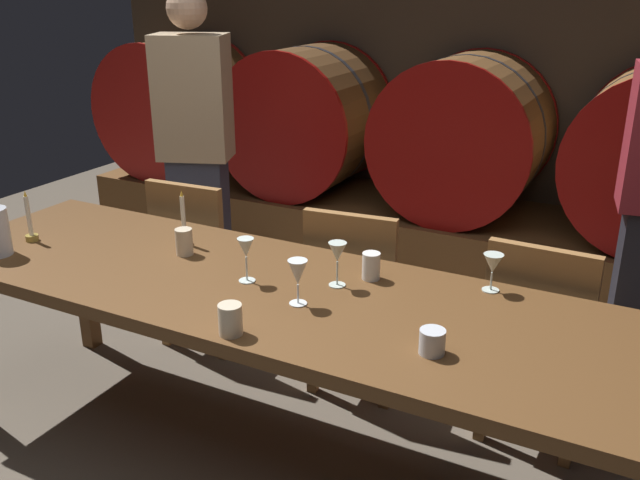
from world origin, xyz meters
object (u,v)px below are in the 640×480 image
(chair_left, at_px, (200,255))
(cup_far_left, at_px, (184,242))
(wine_barrel_left, at_px, (306,120))
(cup_far_right, at_px, (432,342))
(wine_barrel_far_left, at_px, (179,106))
(chair_right, at_px, (540,333))
(wine_barrel_center, at_px, (464,136))
(candle_left, at_px, (30,227))
(wine_glass_far_left, at_px, (246,250))
(candle_right, at_px, (184,229))
(chair_center, at_px, (357,291))
(cup_center_left, at_px, (230,319))
(wine_glass_center_right, at_px, (337,254))
(wine_glass_far_right, at_px, (493,265))
(wine_glass_center_left, at_px, (298,274))
(dining_table, at_px, (276,305))
(guest_left, at_px, (196,151))
(cup_center_right, at_px, (371,266))

(chair_left, bearing_deg, cup_far_left, 119.66)
(wine_barrel_left, height_order, cup_far_right, wine_barrel_left)
(wine_barrel_far_left, height_order, chair_right, wine_barrel_far_left)
(wine_barrel_center, distance_m, candle_left, 2.58)
(wine_glass_far_left, xyz_separation_m, cup_far_right, (0.75, -0.18, -0.08))
(candle_left, relative_size, candle_right, 0.95)
(candle_left, xyz_separation_m, wine_glass_far_left, (1.01, 0.07, 0.06))
(chair_center, height_order, cup_far_right, chair_center)
(candle_left, bearing_deg, wine_barrel_center, 64.07)
(chair_right, bearing_deg, cup_far_right, 78.35)
(wine_barrel_left, bearing_deg, chair_center, -54.90)
(wine_barrel_far_left, height_order, cup_center_left, wine_barrel_far_left)
(chair_center, relative_size, wine_glass_center_right, 5.40)
(wine_barrel_center, relative_size, candle_left, 4.59)
(wine_glass_center_right, height_order, cup_center_left, wine_glass_center_right)
(chair_center, bearing_deg, wine_glass_far_right, 149.13)
(wine_glass_center_left, height_order, cup_far_right, wine_glass_center_left)
(wine_barrel_center, distance_m, cup_center_left, 2.60)
(dining_table, distance_m, chair_left, 1.08)
(wine_barrel_left, relative_size, wine_glass_far_right, 7.27)
(wine_glass_center_left, xyz_separation_m, cup_far_left, (-0.61, 0.18, -0.06))
(candle_left, relative_size, wine_glass_center_right, 1.33)
(wine_barrel_far_left, relative_size, wine_barrel_left, 1.00)
(candle_left, distance_m, wine_glass_center_left, 1.26)
(dining_table, xyz_separation_m, guest_left, (-1.14, 1.06, 0.20))
(candle_left, height_order, wine_glass_center_right, candle_left)
(wine_barrel_left, xyz_separation_m, cup_center_right, (1.38, -2.02, -0.05))
(guest_left, relative_size, cup_center_left, 17.48)
(cup_far_right, bearing_deg, candle_right, 162.76)
(wine_barrel_center, relative_size, wine_glass_center_right, 6.08)
(wine_glass_center_left, distance_m, cup_far_left, 0.64)
(wine_barrel_far_left, relative_size, dining_table, 0.35)
(dining_table, distance_m, wine_glass_far_right, 0.77)
(wine_barrel_far_left, xyz_separation_m, chair_right, (3.02, -1.64, -0.37))
(wine_glass_center_left, xyz_separation_m, wine_glass_far_right, (0.54, 0.40, -0.01))
(chair_left, distance_m, guest_left, 0.65)
(wine_glass_center_left, bearing_deg, chair_center, 98.32)
(wine_glass_center_right, bearing_deg, wine_barrel_far_left, 138.23)
(wine_barrel_far_left, distance_m, dining_table, 3.15)
(guest_left, bearing_deg, chair_right, 145.85)
(chair_center, height_order, candle_right, candle_right)
(wine_glass_center_right, bearing_deg, candle_right, 174.17)
(chair_center, xyz_separation_m, wine_glass_center_left, (0.10, -0.70, 0.38))
(wine_glass_center_left, distance_m, cup_far_right, 0.52)
(candle_right, distance_m, cup_far_right, 1.24)
(wine_barrel_far_left, xyz_separation_m, cup_far_right, (2.84, -2.42, -0.06))
(chair_center, relative_size, cup_far_right, 11.48)
(wine_barrel_center, distance_m, candle_right, 2.13)
(cup_center_left, bearing_deg, guest_left, 130.18)
(wine_glass_far_left, bearing_deg, wine_barrel_left, 113.79)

